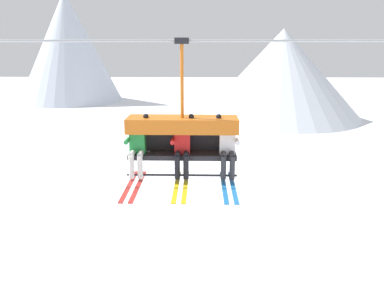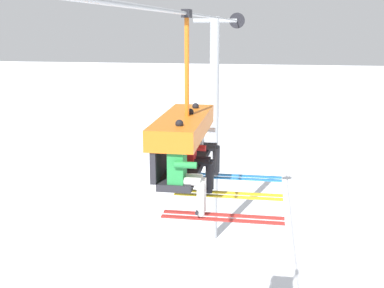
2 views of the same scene
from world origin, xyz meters
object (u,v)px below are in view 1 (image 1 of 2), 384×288
chairlift_chair (182,131)px  skier_green (137,146)px  skier_red (182,146)px  skier_white (227,146)px

chairlift_chair → skier_green: 0.99m
chairlift_chair → skier_red: bearing=-89.1°
skier_red → skier_white: bearing=0.0°
skier_red → skier_white: same height
skier_green → skier_red: (0.93, 0.00, 0.00)m
chairlift_chair → skier_green: bearing=-167.0°
chairlift_chair → skier_white: (0.93, -0.21, -0.28)m
chairlift_chair → skier_green: size_ratio=1.61×
skier_red → skier_white: 0.92m
skier_green → skier_red: size_ratio=1.00×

